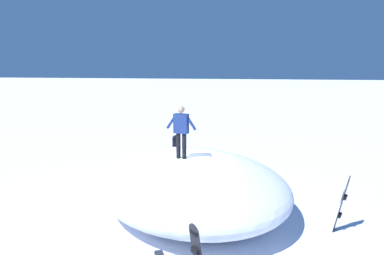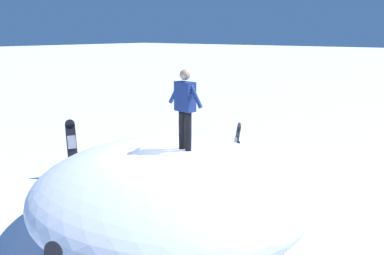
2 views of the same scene
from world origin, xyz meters
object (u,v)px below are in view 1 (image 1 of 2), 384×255
Objects in this scene: backpack_far at (131,170)px; snowboard_primary_upright at (176,151)px; snowboarder_standing at (181,128)px; snowboard_secondary_upright at (342,203)px.

snowboard_primary_upright is at bearing 34.96° from backpack_far.
snowboarder_standing is at bearing -73.62° from snowboard_primary_upright.
snowboard_secondary_upright is 8.44m from backpack_far.
snowboarder_standing reaches higher than snowboard_secondary_upright.
snowboard_primary_upright is 7.59m from snowboard_secondary_upright.
snowboard_primary_upright is 0.93× the size of snowboard_secondary_upright.
snowboarder_standing is 3.24× the size of backpack_far.
snowboard_primary_upright is at bearing 106.38° from snowboarder_standing.
snowboard_secondary_upright is 3.29× the size of backpack_far.
snowboarder_standing is 1.06× the size of snowboard_primary_upright.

